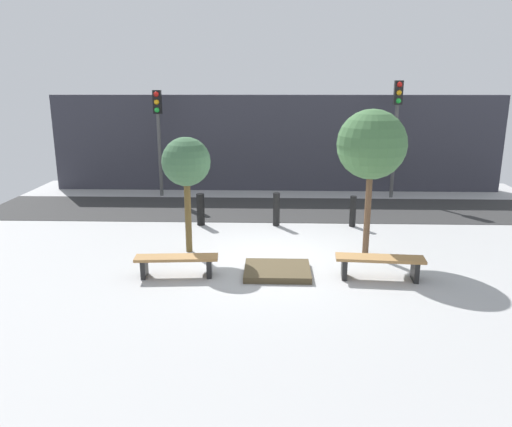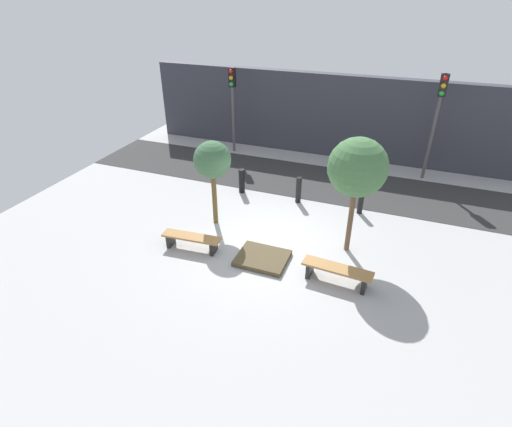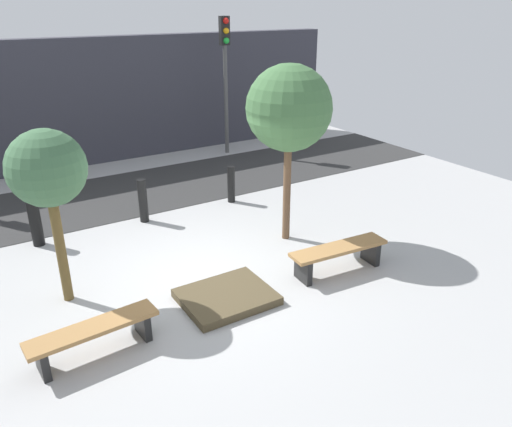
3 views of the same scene
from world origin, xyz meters
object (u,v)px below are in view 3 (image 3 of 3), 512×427
Objects in this scene: tree_behind_left_bench at (47,171)px; bollard_far_left at (36,223)px; traffic_light_mid_west at (225,62)px; bollard_left at (143,201)px; bench_left at (94,334)px; bench_right at (339,254)px; bollard_center at (231,184)px; tree_behind_right_bench at (289,109)px; planter_bed at (227,297)px.

bollard_far_left is at bearing 90.93° from tree_behind_left_bench.
traffic_light_mid_west is at bearing 30.67° from bollard_far_left.
bollard_left is (2.08, 2.25, -1.65)m from tree_behind_left_bench.
traffic_light_mid_west reaches higher than bench_left.
bench_left is 0.96× the size of bench_right.
bollard_left reaches higher than bench_right.
tree_behind_left_bench is 3.15× the size of bollard_center.
bollard_left is 5.86m from traffic_light_mid_west.
tree_behind_right_bench is (4.15, 1.56, 2.23)m from bench_left.
bollard_left is at bearing -137.84° from traffic_light_mid_west.
bench_left is 3.81m from bollard_far_left.
bollard_left is at bearing 0.00° from bollard_far_left.
traffic_light_mid_west reaches higher than bench_right.
tree_behind_right_bench is at bearing 94.28° from bench_right.
planter_bed is at bearing 178.78° from bench_right.
tree_behind_right_bench reaches higher than tree_behind_left_bench.
bollard_left is at bearing 122.92° from bench_right.
tree_behind_left_bench reaches higher than bench_right.
planter_bed is 1.60× the size of bollard_center.
tree_behind_right_bench is (0.00, 1.56, 2.20)m from bench_right.
bollard_far_left is at bearing 142.06° from bench_right.
bollard_far_left is (-0.04, 3.80, 0.13)m from bench_left.
planter_bed is at bearing -90.00° from bollard_left.
bollard_center is at bearing 0.00° from bollard_far_left.
tree_behind_left_bench is 3.48m from bollard_left.
bollard_far_left is (-2.11, 3.60, 0.38)m from planter_bed.
planter_bed is at bearing -146.87° from tree_behind_right_bench.
tree_behind_right_bench is 6.19m from traffic_light_mid_west.
planter_bed is at bearing -119.01° from traffic_light_mid_west.
tree_behind_right_bench is at bearing 16.25° from bench_left.
traffic_light_mid_west reaches higher than tree_behind_left_bench.
bollard_center is at bearing 28.20° from tree_behind_left_bench.
bollard_center reaches higher than bench_right.
bench_left reaches higher than planter_bed.
traffic_light_mid_west is at bearing 42.16° from bollard_left.
bench_right is 2.69m from tree_behind_right_bench.
bench_left is 1.84× the size of bollard_left.
bollard_far_left is at bearing -149.33° from traffic_light_mid_west.
bench_right is 2.10m from planter_bed.
tree_behind_right_bench is (2.08, 1.36, 2.47)m from planter_bed.
planter_bed is 0.35× the size of traffic_light_mid_west.
tree_behind_left_bench is 5.04m from bollard_center.
bollard_far_left reaches higher than bench_right.
bollard_left is at bearing 132.74° from tree_behind_right_bench.
tree_behind_left_bench is at bearing -136.00° from traffic_light_mid_west.
planter_bed is 3.50m from tree_behind_right_bench.
tree_behind_right_bench is (4.15, 0.00, 0.43)m from tree_behind_left_bench.
planter_bed is at bearing -33.13° from tree_behind_left_bench.
traffic_light_mid_west reaches higher than bollard_center.
bollard_center is (2.11, 3.60, 0.36)m from planter_bed.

